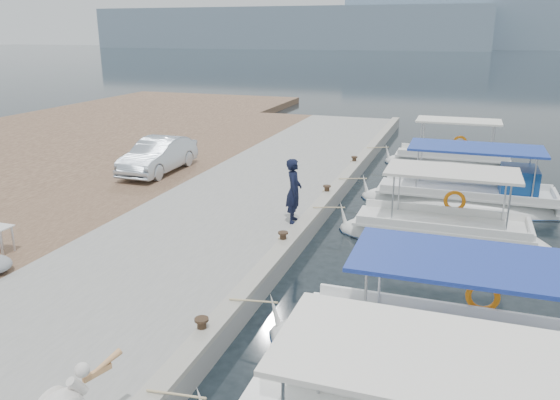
% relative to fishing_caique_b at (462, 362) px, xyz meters
% --- Properties ---
extents(ground, '(400.00, 400.00, 0.00)m').
position_rel_fishing_caique_b_xyz_m(ground, '(-4.50, 2.28, -0.12)').
color(ground, black).
rests_on(ground, ground).
extents(concrete_quay, '(6.00, 40.00, 0.50)m').
position_rel_fishing_caique_b_xyz_m(concrete_quay, '(-7.50, 7.28, 0.13)').
color(concrete_quay, gray).
rests_on(concrete_quay, ground).
extents(quay_curb, '(0.44, 40.00, 0.12)m').
position_rel_fishing_caique_b_xyz_m(quay_curb, '(-4.72, 7.28, 0.44)').
color(quay_curb, '#9B9789').
rests_on(quay_curb, concrete_quay).
extents(cobblestone_strip, '(4.00, 40.00, 0.50)m').
position_rel_fishing_caique_b_xyz_m(cobblestone_strip, '(-12.50, 7.28, 0.13)').
color(cobblestone_strip, brown).
rests_on(cobblestone_strip, ground).
extents(distant_hills, '(330.00, 60.00, 18.00)m').
position_rel_fishing_caique_b_xyz_m(distant_hills, '(25.11, 203.78, 7.49)').
color(distant_hills, gray).
rests_on(distant_hills, ground).
extents(fishing_caique_b, '(7.83, 2.42, 2.83)m').
position_rel_fishing_caique_b_xyz_m(fishing_caique_b, '(0.00, 0.00, 0.00)').
color(fishing_caique_b, white).
rests_on(fishing_caique_b, ground).
extents(fishing_caique_c, '(6.34, 2.19, 2.83)m').
position_rel_fishing_caique_b_xyz_m(fishing_caique_c, '(-0.74, 6.71, 0.00)').
color(fishing_caique_c, white).
rests_on(fishing_caique_c, ground).
extents(fishing_caique_d, '(7.64, 2.38, 2.83)m').
position_rel_fishing_caique_b_xyz_m(fishing_caique_d, '(0.01, 10.50, 0.06)').
color(fishing_caique_d, white).
rests_on(fishing_caique_d, ground).
extents(fishing_caique_e, '(6.25, 2.04, 2.83)m').
position_rel_fishing_caique_b_xyz_m(fishing_caique_e, '(-0.79, 16.67, 0.00)').
color(fishing_caique_e, white).
rests_on(fishing_caique_e, ground).
extents(mooring_bollards, '(0.28, 20.28, 0.33)m').
position_rel_fishing_caique_b_xyz_m(mooring_bollards, '(-4.85, 3.78, 0.57)').
color(mooring_bollards, black).
rests_on(mooring_bollards, concrete_quay).
extents(fisherman, '(0.63, 0.81, 1.99)m').
position_rel_fishing_caique_b_xyz_m(fisherman, '(-5.10, 5.57, 1.37)').
color(fisherman, black).
rests_on(fisherman, concrete_quay).
extents(parked_car, '(1.55, 4.33, 1.42)m').
position_rel_fishing_caique_b_xyz_m(parked_car, '(-12.26, 9.68, 1.09)').
color(parked_car, silver).
rests_on(parked_car, cobblestone_strip).
extents(folding_table, '(0.55, 0.55, 0.73)m').
position_rel_fishing_caique_b_xyz_m(folding_table, '(-11.68, 0.73, 0.90)').
color(folding_table, silver).
rests_on(folding_table, cobblestone_strip).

